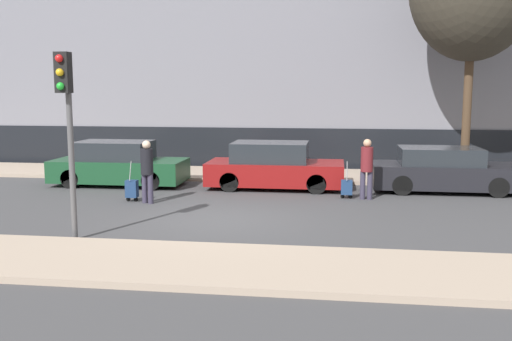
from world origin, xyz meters
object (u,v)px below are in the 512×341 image
Objects in this scene: pedestrian_left at (147,168)px; parked_car_0 at (118,165)px; pedestrian_right at (367,165)px; parked_car_1 at (274,167)px; traffic_light at (67,108)px; trolley_left at (132,189)px; parked_car_2 at (443,171)px; trolley_right at (347,187)px; parked_bicycle at (287,164)px.

parked_car_0 is at bearing 144.12° from pedestrian_left.
pedestrian_left reaches higher than pedestrian_right.
parked_car_0 is 3.41m from pedestrian_left.
traffic_light is (-3.43, -6.94, 2.05)m from parked_car_1.
parked_car_1 reaches higher than trolley_left.
parked_car_1 is 4.32m from pedestrian_left.
pedestrian_left is (-8.38, -3.01, 0.35)m from parked_car_2.
traffic_light is at bearing -133.61° from pedestrian_right.
parked_bicycle is (-2.03, 3.75, 0.17)m from trolley_right.
trolley_left is at bearing -167.97° from trolley_right.
pedestrian_right is (6.50, 1.22, 0.62)m from trolley_left.
parked_bicycle is at bearing 129.50° from pedestrian_right.
traffic_light is at bearing -111.64° from parked_bicycle.
pedestrian_right is (2.80, -1.51, 0.30)m from parked_car_1.
pedestrian_left is 4.39m from traffic_light.
trolley_right is (5.95, 1.27, -0.03)m from trolley_left.
trolley_left is 4.84m from traffic_light.
trolley_right is (-0.55, 0.05, -0.66)m from pedestrian_right.
pedestrian_left is 0.84m from trolley_left.
parked_car_2 reaches higher than trolley_right.
pedestrian_left reaches higher than trolley_right.
pedestrian_right is (-2.40, -1.61, 0.34)m from parked_car_2.
traffic_light is at bearing -136.10° from trolley_right.
trolley_left reaches higher than trolley_right.
parked_car_2 is 8.91m from pedestrian_left.
parked_car_0 reaches higher than trolley_right.
parked_car_2 is at bearing 39.18° from traffic_light.
parked_car_2 is 2.52× the size of pedestrian_left.
trolley_right is 0.28× the size of traffic_light.
parked_car_2 is 2.91m from pedestrian_right.
trolley_left is 6.37m from parked_bicycle.
parked_bicycle is at bearing 84.38° from parked_car_1.
parked_car_0 is 2.47× the size of pedestrian_left.
traffic_light is 2.17× the size of parked_bicycle.
parked_car_0 is at bearing 169.67° from trolley_right.
pedestrian_left reaches higher than parked_car_1.
parked_car_1 reaches higher than parked_car_2.
trolley_left is at bearing -143.54° from parked_car_1.
parked_car_0 reaches higher than parked_bicycle.
pedestrian_left is 0.45× the size of traffic_light.
trolley_right is (7.36, -1.34, -0.34)m from parked_car_0.
parked_car_1 is 3.75× the size of trolley_left.
pedestrian_right is (7.91, -1.39, 0.31)m from parked_car_0.
traffic_light is (-8.64, -7.04, 2.09)m from parked_car_2.
parked_car_0 is at bearing 175.39° from pedestrian_right.
parked_car_2 is 3.35m from trolley_right.
traffic_light reaches higher than parked_bicycle.
parked_car_2 is (10.31, 0.22, -0.03)m from parked_car_0.
trolley_right is 0.61× the size of parked_bicycle.
parked_car_0 reaches higher than trolley_left.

